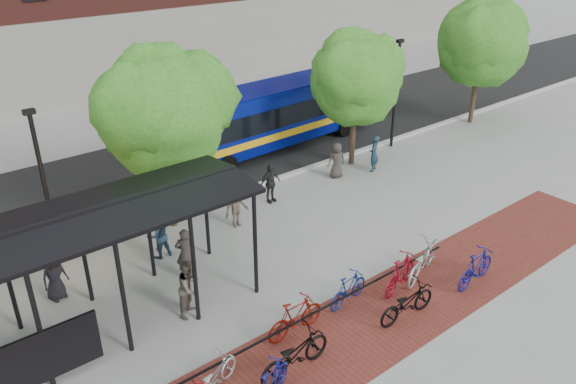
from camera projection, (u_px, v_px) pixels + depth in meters
ground at (295, 235)px, 19.79m from camera, size 160.00×160.00×0.00m
asphalt_street at (183, 164)px, 25.38m from camera, size 160.00×8.00×0.01m
curb at (232, 194)px, 22.56m from camera, size 160.00×0.25×0.12m
brick_strip at (355, 333)px, 15.17m from camera, size 24.00×3.00×0.01m
bike_rack_rail at (297, 335)px, 15.08m from camera, size 12.00×0.05×0.95m
bus_shelter at (48, 244)px, 13.57m from camera, size 10.60×3.07×3.60m
tree_b at (164, 106)px, 18.52m from camera, size 5.15×4.20×6.47m
tree_c at (357, 75)px, 23.73m from camera, size 4.66×3.80×5.92m
tree_d at (483, 38)px, 28.58m from camera, size 5.39×4.40×6.55m
lamp_post_left at (44, 184)px, 17.17m from camera, size 0.35×0.20×5.12m
lamp_post_right at (396, 91)px, 26.11m from camera, size 0.35×0.20×5.12m
bus at (274, 112)px, 26.49m from camera, size 11.40×3.04×3.05m
bike_2 at (213, 378)px, 13.11m from camera, size 1.78×1.13×0.88m
bike_3 at (271, 384)px, 12.84m from camera, size 1.73×1.13×1.01m
bike_4 at (295, 354)px, 13.64m from camera, size 2.17×0.84×1.13m
bike_5 at (295, 317)px, 14.91m from camera, size 1.84×0.54×1.10m
bike_7 at (348, 289)px, 16.12m from camera, size 1.68×0.70×0.98m
bike_8 at (407, 302)px, 15.51m from camera, size 2.02×0.79×1.04m
bike_9 at (400, 273)px, 16.73m from camera, size 1.94×0.98×1.12m
bike_10 at (422, 261)px, 17.30m from camera, size 2.29×1.41×1.13m
bike_11 at (476, 268)px, 16.96m from camera, size 1.93×0.68×1.14m
pedestrian_0 at (54, 276)px, 16.21m from camera, size 0.87×0.68×1.56m
pedestrian_1 at (186, 254)px, 17.11m from camera, size 0.75×0.70×1.72m
pedestrian_2 at (158, 235)px, 18.20m from camera, size 0.79×0.61×1.62m
pedestrian_3 at (237, 207)px, 20.01m from camera, size 1.02×0.62×1.54m
pedestrian_4 at (270, 183)px, 21.73m from camera, size 0.94×0.41×1.59m
pedestrian_6 at (337, 160)px, 23.78m from camera, size 0.88×0.72×1.56m
pedestrian_7 at (374, 153)px, 24.37m from camera, size 0.71×0.63×1.63m
pedestrian_8 at (190, 288)px, 15.56m from camera, size 1.04×0.98×1.71m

